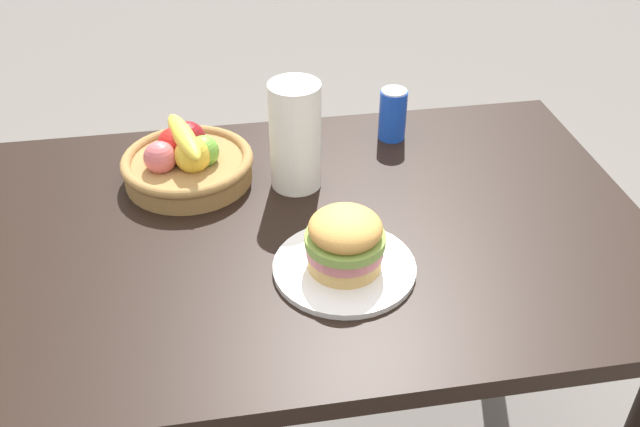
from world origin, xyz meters
TOP-DOWN VIEW (x-y plane):
  - dining_table at (0.00, 0.00)m, footprint 1.40×0.90m
  - plate at (0.05, -0.15)m, footprint 0.27×0.27m
  - sandwich at (0.05, -0.15)m, footprint 0.15×0.15m
  - soda_can at (0.26, 0.32)m, footprint 0.07×0.07m
  - fruit_basket at (-0.23, 0.21)m, footprint 0.29×0.29m
  - paper_towel_roll at (0.00, 0.16)m, footprint 0.11×0.11m

SIDE VIEW (x-z plane):
  - dining_table at x=0.00m, z-range 0.27..1.02m
  - plate at x=0.05m, z-range 0.75..0.76m
  - fruit_basket at x=-0.23m, z-range 0.73..0.87m
  - soda_can at x=0.26m, z-range 0.75..0.88m
  - sandwich at x=0.05m, z-range 0.76..0.88m
  - paper_towel_roll at x=0.00m, z-range 0.75..0.99m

